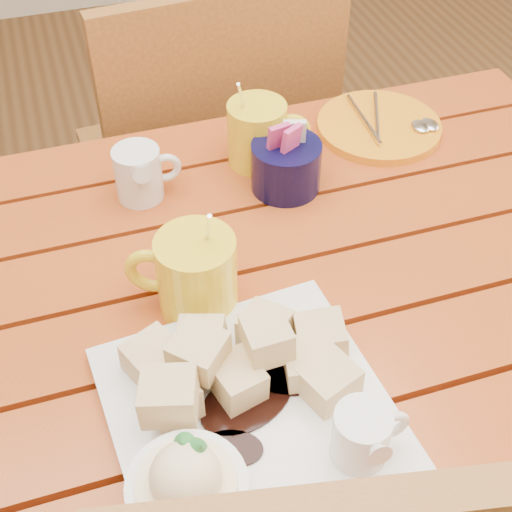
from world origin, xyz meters
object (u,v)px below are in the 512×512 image
object	(u,v)px
coffee_mug_left	(194,274)
orange_saucer	(380,126)
table	(234,367)
chair_far	(210,164)
dessert_plate	(238,417)
coffee_mug_right	(259,133)

from	to	relation	value
coffee_mug_left	orange_saucer	bearing A→B (deg)	61.16
table	chair_far	bearing A→B (deg)	78.30
table	orange_saucer	world-z (taller)	orange_saucer
chair_far	coffee_mug_left	bearing A→B (deg)	69.59
orange_saucer	chair_far	size ratio (longest dim) A/B	0.21
dessert_plate	table	bearing A→B (deg)	75.88
table	chair_far	xyz separation A→B (m)	(0.12, 0.59, -0.13)
orange_saucer	chair_far	world-z (taller)	chair_far
table	coffee_mug_right	size ratio (longest dim) A/B	8.52
coffee_mug_right	chair_far	world-z (taller)	chair_far
coffee_mug_left	coffee_mug_right	distance (m)	0.29
dessert_plate	coffee_mug_left	size ratio (longest dim) A/B	1.94
dessert_plate	coffee_mug_right	size ratio (longest dim) A/B	2.11
coffee_mug_right	orange_saucer	distance (m)	0.21
table	coffee_mug_right	distance (m)	0.33
table	dessert_plate	size ratio (longest dim) A/B	4.04
table	chair_far	size ratio (longest dim) A/B	1.31
coffee_mug_right	dessert_plate	bearing A→B (deg)	-97.97
coffee_mug_right	chair_far	xyz separation A→B (m)	(0.00, 0.32, -0.29)
dessert_plate	orange_saucer	size ratio (longest dim) A/B	1.55
coffee_mug_left	orange_saucer	distance (m)	0.45
coffee_mug_left	orange_saucer	world-z (taller)	coffee_mug_left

